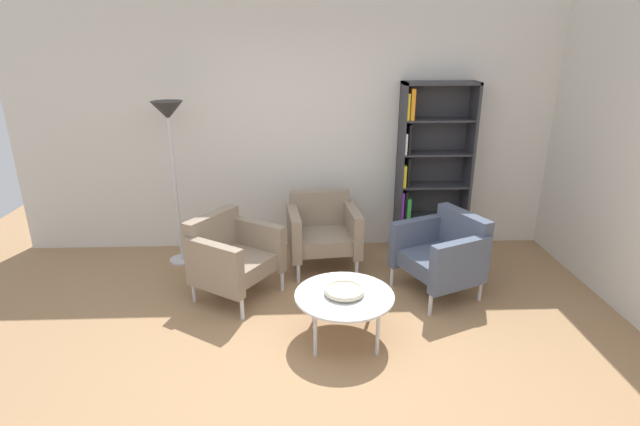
{
  "coord_description": "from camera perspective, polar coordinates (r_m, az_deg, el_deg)",
  "views": [
    {
      "loc": [
        -0.04,
        -2.99,
        2.32
      ],
      "look_at": [
        0.12,
        0.84,
        0.95
      ],
      "focal_mm": 27.38,
      "sensor_mm": 36.0,
      "label": 1
    }
  ],
  "objects": [
    {
      "name": "coffee_table_low",
      "position": [
        3.96,
        2.86,
        -9.83
      ],
      "size": [
        0.8,
        0.8,
        0.4
      ],
      "color": "silver",
      "rests_on": "ground_plane"
    },
    {
      "name": "armchair_spare_guest",
      "position": [
        4.65,
        -10.27,
        -4.84
      ],
      "size": [
        0.93,
        0.94,
        0.78
      ],
      "rotation": [
        0.0,
        0.0,
        0.98
      ],
      "color": "gray",
      "rests_on": "ground_plane"
    },
    {
      "name": "armchair_corner_red",
      "position": [
        4.78,
        14.16,
        -4.47
      ],
      "size": [
        0.88,
        0.91,
        0.78
      ],
      "rotation": [
        0.0,
        0.0,
        -1.15
      ],
      "color": "#4C566B",
      "rests_on": "ground_plane"
    },
    {
      "name": "ground_plane",
      "position": [
        3.79,
        -1.35,
        -18.14
      ],
      "size": [
        8.32,
        8.32,
        0.0
      ],
      "primitive_type": "plane",
      "color": "#9E7751"
    },
    {
      "name": "decorative_bowl",
      "position": [
        3.93,
        2.87,
        -9.02
      ],
      "size": [
        0.32,
        0.32,
        0.05
      ],
      "color": "beige",
      "rests_on": "coffee_table_low"
    },
    {
      "name": "plaster_back_panel",
      "position": [
        5.52,
        -1.95,
        10.59
      ],
      "size": [
        6.4,
        0.12,
        2.9
      ],
      "primitive_type": "cube",
      "color": "silver",
      "rests_on": "ground_plane"
    },
    {
      "name": "floor_lamp_torchiere",
      "position": [
        5.23,
        -17.19,
        9.2
      ],
      "size": [
        0.32,
        0.32,
        1.74
      ],
      "color": "silver",
      "rests_on": "ground_plane"
    },
    {
      "name": "armchair_near_window",
      "position": [
        5.16,
        0.3,
        -1.99
      ],
      "size": [
        0.78,
        0.73,
        0.78
      ],
      "rotation": [
        0.0,
        0.0,
        0.11
      ],
      "color": "gray",
      "rests_on": "ground_plane"
    },
    {
      "name": "bookshelf_tall",
      "position": [
        5.61,
        12.49,
        4.8
      ],
      "size": [
        0.8,
        0.3,
        1.9
      ],
      "color": "#333338",
      "rests_on": "ground_plane"
    }
  ]
}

